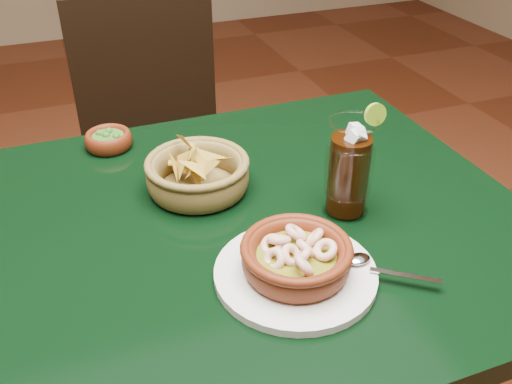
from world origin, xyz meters
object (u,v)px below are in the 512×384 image
object	(u,v)px
dining_table	(175,281)
cola_drink	(349,169)
shrimp_plate	(296,261)
dining_chair	(161,151)
chip_basket	(198,174)

from	to	relation	value
dining_table	cola_drink	xyz separation A→B (m)	(0.29, -0.04, 0.18)
dining_table	shrimp_plate	distance (m)	0.25
dining_chair	chip_basket	world-z (taller)	dining_chair
dining_chair	shrimp_plate	bearing A→B (deg)	-88.69
dining_table	chip_basket	xyz separation A→B (m)	(0.08, 0.11, 0.13)
dining_table	chip_basket	bearing A→B (deg)	54.12
cola_drink	chip_basket	bearing A→B (deg)	144.80
chip_basket	cola_drink	xyz separation A→B (m)	(0.21, -0.15, 0.05)
cola_drink	dining_chair	bearing A→B (deg)	102.57
dining_table	cola_drink	distance (m)	0.35
dining_chair	shrimp_plate	size ratio (longest dim) A/B	3.10
cola_drink	dining_table	bearing A→B (deg)	172.00
dining_chair	shrimp_plate	world-z (taller)	dining_chair
cola_drink	shrimp_plate	bearing A→B (deg)	-140.04
dining_chair	cola_drink	size ratio (longest dim) A/B	4.85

